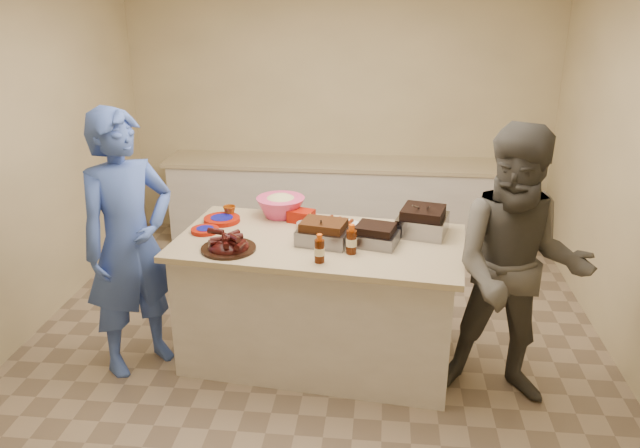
# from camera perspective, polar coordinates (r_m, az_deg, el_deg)

# --- Properties ---
(room) EXTENTS (4.50, 5.00, 2.70)m
(room) POSITION_cam_1_polar(r_m,az_deg,el_deg) (4.89, -0.68, -11.31)
(room) COLOR beige
(room) RESTS_ON ground
(back_counter) EXTENTS (3.60, 0.64, 0.90)m
(back_counter) POSITION_cam_1_polar(r_m,az_deg,el_deg) (6.69, 1.48, 2.05)
(back_counter) COLOR silver
(back_counter) RESTS_ON ground
(island) EXTENTS (2.10, 1.26, 0.94)m
(island) POSITION_cam_1_polar(r_m,az_deg,el_deg) (4.81, -0.06, -11.94)
(island) COLOR silver
(island) RESTS_ON ground
(rib_platter) EXTENTS (0.41, 0.41, 0.15)m
(rib_platter) POSITION_cam_1_polar(r_m,az_deg,el_deg) (4.25, -8.35, -2.34)
(rib_platter) COLOR #390C0B
(rib_platter) RESTS_ON island
(pulled_pork_tray) EXTENTS (0.39, 0.33, 0.10)m
(pulled_pork_tray) POSITION_cam_1_polar(r_m,az_deg,el_deg) (4.31, 0.33, -1.76)
(pulled_pork_tray) COLOR #47230F
(pulled_pork_tray) RESTS_ON island
(brisket_tray) EXTENTS (0.35, 0.31, 0.09)m
(brisket_tray) POSITION_cam_1_polar(r_m,az_deg,el_deg) (4.31, 5.05, -1.87)
(brisket_tray) COLOR black
(brisket_tray) RESTS_ON island
(roasting_pan) EXTENTS (0.40, 0.40, 0.13)m
(roasting_pan) POSITION_cam_1_polar(r_m,az_deg,el_deg) (4.54, 9.29, -0.85)
(roasting_pan) COLOR gray
(roasting_pan) RESTS_ON island
(coleslaw_bowl) EXTENTS (0.41, 0.41, 0.26)m
(coleslaw_bowl) POSITION_cam_1_polar(r_m,az_deg,el_deg) (4.83, -3.59, 0.74)
(coleslaw_bowl) COLOR #DF3E75
(coleslaw_bowl) RESTS_ON island
(sausage_plate) EXTENTS (0.44, 0.44, 0.06)m
(sausage_plate) POSITION_cam_1_polar(r_m,az_deg,el_deg) (4.57, 1.99, -0.43)
(sausage_plate) COLOR silver
(sausage_plate) RESTS_ON island
(mac_cheese_dish) EXTENTS (0.32, 0.26, 0.08)m
(mac_cheese_dish) POSITION_cam_1_polar(r_m,az_deg,el_deg) (4.61, 8.90, -0.48)
(mac_cheese_dish) COLOR yellow
(mac_cheese_dish) RESTS_ON island
(bbq_bottle_a) EXTENTS (0.07, 0.07, 0.19)m
(bbq_bottle_a) POSITION_cam_1_polar(r_m,az_deg,el_deg) (4.02, -0.05, -3.50)
(bbq_bottle_a) COLOR #3B1303
(bbq_bottle_a) RESTS_ON island
(bbq_bottle_b) EXTENTS (0.08, 0.08, 0.20)m
(bbq_bottle_b) POSITION_cam_1_polar(r_m,az_deg,el_deg) (4.15, 2.87, -2.69)
(bbq_bottle_b) COLOR #3B1303
(bbq_bottle_b) RESTS_ON island
(mustard_bottle) EXTENTS (0.05, 0.05, 0.12)m
(mustard_bottle) POSITION_cam_1_polar(r_m,az_deg,el_deg) (4.58, -0.88, -0.39)
(mustard_bottle) COLOR #E99F00
(mustard_bottle) RESTS_ON island
(sauce_bowl) EXTENTS (0.14, 0.06, 0.13)m
(sauce_bowl) POSITION_cam_1_polar(r_m,az_deg,el_deg) (4.58, -1.33, -0.38)
(sauce_bowl) COLOR silver
(sauce_bowl) RESTS_ON island
(plate_stack_large) EXTENTS (0.30, 0.30, 0.03)m
(plate_stack_large) POSITION_cam_1_polar(r_m,az_deg,el_deg) (4.76, -8.94, 0.22)
(plate_stack_large) COLOR #941305
(plate_stack_large) RESTS_ON island
(plate_stack_small) EXTENTS (0.22, 0.22, 0.03)m
(plate_stack_small) POSITION_cam_1_polar(r_m,az_deg,el_deg) (4.58, -10.45, -0.73)
(plate_stack_small) COLOR #941305
(plate_stack_small) RESTS_ON island
(plastic_cup) EXTENTS (0.10, 0.10, 0.10)m
(plastic_cup) POSITION_cam_1_polar(r_m,az_deg,el_deg) (4.85, -8.25, 0.65)
(plastic_cup) COLOR #893C09
(plastic_cup) RESTS_ON island
(basket_stack) EXTENTS (0.21, 0.18, 0.09)m
(basket_stack) POSITION_cam_1_polar(r_m,az_deg,el_deg) (4.71, -1.72, 0.22)
(basket_stack) COLOR #941305
(basket_stack) RESTS_ON island
(guest_blue) EXTENTS (1.88, 1.76, 0.45)m
(guest_blue) POSITION_cam_1_polar(r_m,az_deg,el_deg) (4.92, -15.86, -11.98)
(guest_blue) COLOR #3E5CBA
(guest_blue) RESTS_ON ground
(guest_gray) EXTENTS (1.16, 1.97, 0.70)m
(guest_gray) POSITION_cam_1_polar(r_m,az_deg,el_deg) (4.59, 16.31, -14.64)
(guest_gray) COLOR #55534C
(guest_gray) RESTS_ON ground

